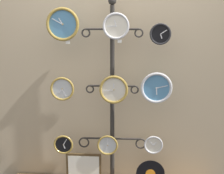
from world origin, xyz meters
TOP-DOWN VIEW (x-y plane):
  - shop_wall at (0.00, 0.57)m, footprint 4.40×0.04m
  - display_stand at (0.00, 0.41)m, footprint 0.72×0.43m
  - clock_top_left at (-0.47, 0.29)m, footprint 0.32×0.04m
  - clock_top_center at (0.04, 0.32)m, footprint 0.26×0.04m
  - clock_top_right at (0.46, 0.32)m, footprint 0.21×0.04m
  - clock_middle_left at (-0.49, 0.31)m, footprint 0.24×0.04m
  - clock_middle_center at (0.02, 0.31)m, footprint 0.29×0.04m
  - clock_middle_right at (0.44, 0.32)m, footprint 0.31×0.04m
  - clock_bottom_left at (-0.50, 0.32)m, footprint 0.21×0.04m
  - clock_bottom_center at (-0.04, 0.31)m, footprint 0.22×0.04m
  - clock_bottom_right at (0.43, 0.34)m, footprint 0.20×0.04m
  - vinyl_record at (0.41, 0.31)m, footprint 0.30×0.01m
  - picture_frame at (-0.30, 0.33)m, footprint 0.37×0.02m
  - price_tag_upper at (-0.42, 0.29)m, footprint 0.04×0.00m
  - price_tag_mid at (0.08, 0.32)m, footprint 0.04×0.00m

SIDE VIEW (x-z plane):
  - vinyl_record at x=0.41m, z-range 0.06..0.36m
  - picture_frame at x=-0.30m, z-range 0.06..0.41m
  - clock_bottom_left at x=-0.50m, z-range 0.41..0.62m
  - clock_bottom_center at x=-0.04m, z-range 0.42..0.63m
  - clock_bottom_right at x=0.43m, z-range 0.43..0.62m
  - display_stand at x=0.00m, z-range -0.33..1.67m
  - clock_middle_center at x=0.02m, z-range 0.97..1.25m
  - clock_middle_left at x=-0.49m, z-range 0.99..1.23m
  - clock_middle_right at x=0.44m, z-range 0.97..1.29m
  - shop_wall at x=0.00m, z-range 0.00..2.80m
  - price_tag_upper at x=-0.42m, z-range 1.56..1.59m
  - price_tag_mid at x=0.08m, z-range 1.57..1.60m
  - clock_top_right at x=0.46m, z-range 1.55..1.76m
  - clock_top_center at x=0.04m, z-range 1.60..1.86m
  - clock_top_left at x=-0.47m, z-range 1.59..1.90m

